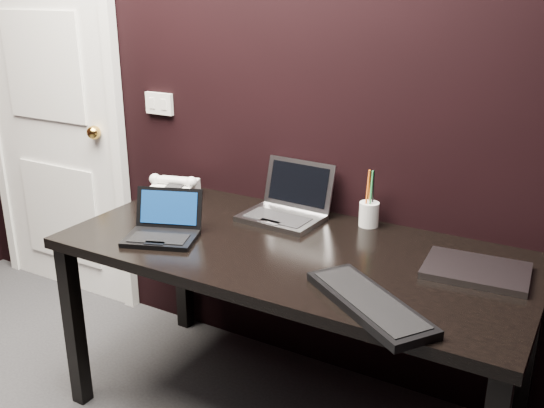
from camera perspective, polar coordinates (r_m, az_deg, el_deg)
The scene contains 11 objects.
wall_back at distance 2.54m, azimuth 0.38°, elevation 12.26°, with size 4.00×4.00×0.00m, color black.
door at distance 3.43m, azimuth -20.10°, elevation 8.67°, with size 0.99×0.10×2.14m.
wall_switch at distance 2.91m, azimuth -10.57°, elevation 9.28°, with size 0.15×0.02×0.10m.
desk at distance 2.24m, azimuth 1.95°, elevation -5.86°, with size 1.70×0.80×0.74m.
netbook at distance 2.31m, azimuth -10.21°, elevation -2.35°, with size 0.32×0.31×0.17m.
silver_laptop at distance 2.46m, azimuth 1.31°, elevation -0.42°, with size 0.33×0.30×0.22m.
ext_keyboard at distance 1.82m, azimuth 9.11°, elevation -9.17°, with size 0.48×0.40×0.03m.
closed_laptop at distance 2.11m, azimuth 18.67°, elevation -5.95°, with size 0.35×0.26×0.02m.
desk_phone at distance 2.75m, azimuth -9.19°, elevation 1.51°, with size 0.23×0.21×0.11m.
mobile_phone at distance 2.53m, azimuth -10.44°, elevation -0.32°, with size 0.07×0.06×0.10m.
pen_cup at distance 2.41m, azimuth 9.12°, elevation -0.85°, with size 0.10×0.10×0.23m.
Camera 1 is at (1.25, -0.39, 1.62)m, focal length 40.00 mm.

